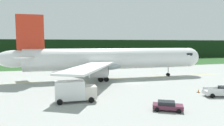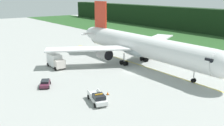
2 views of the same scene
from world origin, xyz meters
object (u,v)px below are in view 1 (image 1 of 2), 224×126
object	(u,v)px
staff_car	(167,106)
catering_truck	(75,91)
apron_cone	(198,91)
airliner	(110,59)
ops_pickup_truck	(222,91)

from	to	relation	value
staff_car	catering_truck	bearing A→B (deg)	146.77
staff_car	apron_cone	xyz separation A→B (m)	(11.23, 7.62, -0.37)
airliner	staff_car	distance (m)	27.14
airliner	catering_truck	xyz separation A→B (m)	(-10.96, -18.95, -3.38)
ops_pickup_truck	staff_car	xyz separation A→B (m)	(-13.25, -4.04, -0.21)
airliner	staff_car	xyz separation A→B (m)	(0.96, -26.75, -4.45)
airliner	apron_cone	bearing A→B (deg)	-57.48
catering_truck	staff_car	world-z (taller)	catering_truck
ops_pickup_truck	catering_truck	distance (m)	25.46
ops_pickup_truck	apron_cone	bearing A→B (deg)	119.33
ops_pickup_truck	apron_cone	distance (m)	4.15
staff_car	ops_pickup_truck	bearing A→B (deg)	16.94
ops_pickup_truck	catering_truck	world-z (taller)	catering_truck
catering_truck	staff_car	size ratio (longest dim) A/B	1.47
apron_cone	ops_pickup_truck	bearing A→B (deg)	-60.67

